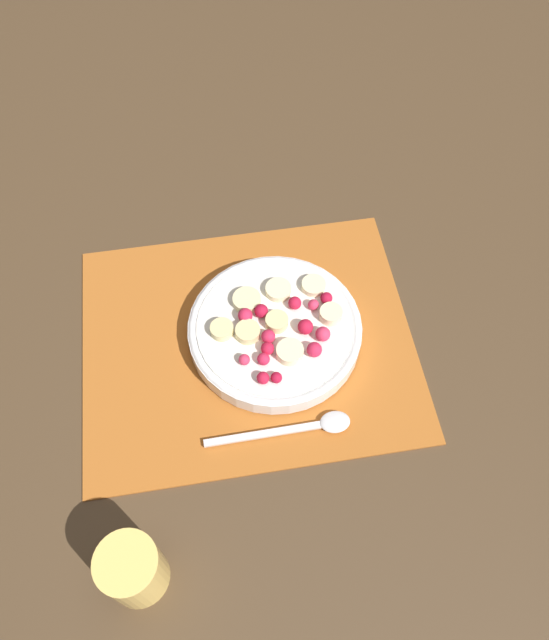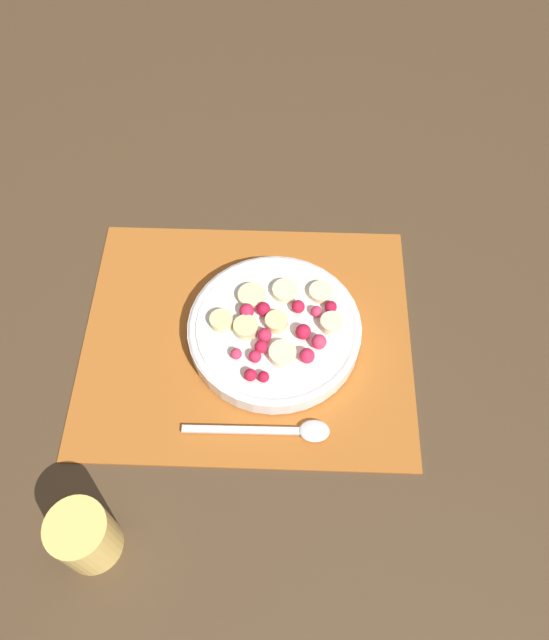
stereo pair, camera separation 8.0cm
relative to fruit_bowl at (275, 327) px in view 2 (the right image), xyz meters
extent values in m
plane|color=#4C3823|center=(0.04, 0.00, -0.02)|extent=(3.00, 3.00, 0.00)
cube|color=#B26023|center=(0.04, 0.00, -0.02)|extent=(0.43, 0.36, 0.01)
cylinder|color=white|center=(0.00, 0.00, -0.01)|extent=(0.23, 0.23, 0.02)
torus|color=white|center=(0.00, 0.00, 0.00)|extent=(0.23, 0.23, 0.01)
cylinder|color=white|center=(0.00, 0.00, 0.01)|extent=(0.20, 0.20, 0.00)
cylinder|color=beige|center=(0.00, 0.00, 0.02)|extent=(0.04, 0.04, 0.01)
cylinder|color=#F4EAB7|center=(-0.01, 0.05, 0.02)|extent=(0.04, 0.04, 0.01)
cylinder|color=#F4EAB7|center=(-0.01, -0.05, 0.02)|extent=(0.04, 0.04, 0.01)
cylinder|color=beige|center=(0.04, 0.01, 0.02)|extent=(0.04, 0.04, 0.01)
cylinder|color=beige|center=(0.07, 0.00, 0.02)|extent=(0.04, 0.04, 0.01)
cylinder|color=beige|center=(0.03, -0.04, 0.02)|extent=(0.04, 0.04, 0.01)
cylinder|color=#F4EAB7|center=(-0.06, -0.05, 0.01)|extent=(0.04, 0.04, 0.01)
cylinder|color=#F4EAB7|center=(-0.07, 0.00, 0.02)|extent=(0.04, 0.04, 0.01)
sphere|color=#D12347|center=(0.01, 0.02, 0.02)|extent=(0.02, 0.02, 0.02)
sphere|color=#B21433|center=(0.01, 0.08, 0.02)|extent=(0.01, 0.01, 0.01)
sphere|color=red|center=(0.03, 0.08, 0.02)|extent=(0.02, 0.02, 0.02)
sphere|color=red|center=(-0.03, -0.02, 0.02)|extent=(0.02, 0.02, 0.02)
sphere|color=#DB3356|center=(-0.05, -0.02, 0.02)|extent=(0.01, 0.01, 0.01)
sphere|color=red|center=(0.02, 0.04, 0.02)|extent=(0.02, 0.02, 0.02)
sphere|color=#D12347|center=(0.04, -0.01, 0.02)|extent=(0.02, 0.02, 0.02)
sphere|color=red|center=(-0.04, 0.02, 0.02)|extent=(0.02, 0.02, 0.02)
sphere|color=#D12347|center=(-0.04, 0.05, 0.02)|extent=(0.02, 0.02, 0.02)
sphere|color=#B21433|center=(0.02, -0.02, 0.02)|extent=(0.02, 0.02, 0.02)
sphere|color=#DB3356|center=(-0.06, 0.03, 0.02)|extent=(0.02, 0.02, 0.02)
sphere|color=#DB3356|center=(0.05, 0.05, 0.02)|extent=(0.01, 0.01, 0.01)
sphere|color=#D12347|center=(0.02, 0.05, 0.02)|extent=(0.02, 0.02, 0.02)
sphere|color=#B21433|center=(-0.07, -0.02, 0.02)|extent=(0.02, 0.02, 0.02)
cube|color=silver|center=(0.04, 0.14, -0.02)|extent=(0.14, 0.01, 0.00)
ellipsoid|color=silver|center=(-0.05, 0.14, -0.01)|extent=(0.04, 0.03, 0.01)
cylinder|color=#F4CC66|center=(0.19, 0.27, 0.02)|extent=(0.07, 0.07, 0.08)
camera|label=1|loc=(0.07, 0.41, 0.70)|focal=35.00mm
camera|label=2|loc=(-0.01, 0.42, 0.70)|focal=35.00mm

